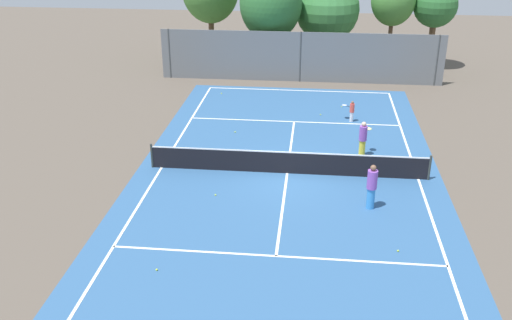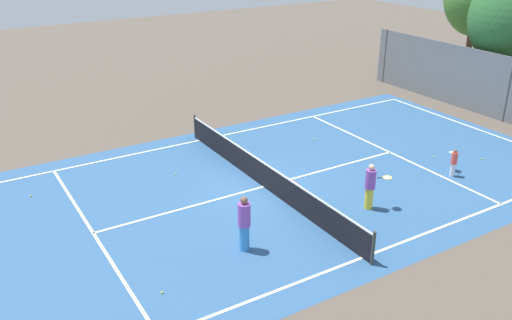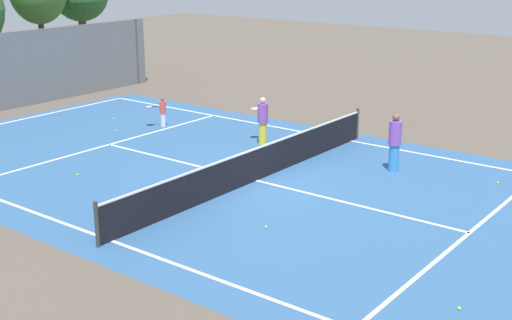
{
  "view_description": "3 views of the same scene",
  "coord_description": "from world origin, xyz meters",
  "px_view_note": "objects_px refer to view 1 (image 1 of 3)",
  "views": [
    {
      "loc": [
        1.05,
        -22.43,
        10.61
      ],
      "look_at": [
        -1.27,
        -0.68,
        0.87
      ],
      "focal_mm": 40.66,
      "sensor_mm": 36.0,
      "label": 1
    },
    {
      "loc": [
        15.45,
        -9.7,
        9.09
      ],
      "look_at": [
        0.3,
        -0.51,
        1.32
      ],
      "focal_mm": 38.22,
      "sensor_mm": 36.0,
      "label": 2
    },
    {
      "loc": [
        -15.14,
        -11.59,
        6.45
      ],
      "look_at": [
        -0.92,
        -0.7,
        0.98
      ],
      "focal_mm": 48.4,
      "sensor_mm": 36.0,
      "label": 3
    }
  ],
  "objects_px": {
    "tennis_ball_1": "(398,251)",
    "tennis_ball_3": "(215,195)",
    "tennis_ball_4": "(217,161)",
    "tennis_ball_8": "(221,93)",
    "player_0": "(363,138)",
    "ball_crate": "(309,164)",
    "player_1": "(351,111)",
    "tennis_ball_0": "(235,132)",
    "tennis_ball_2": "(157,270)",
    "player_2": "(372,186)",
    "tennis_ball_6": "(342,106)",
    "tennis_ball_5": "(321,115)"
  },
  "relations": [
    {
      "from": "tennis_ball_3",
      "to": "tennis_ball_6",
      "type": "height_order",
      "value": "same"
    },
    {
      "from": "ball_crate",
      "to": "tennis_ball_8",
      "type": "xyz_separation_m",
      "value": [
        -5.53,
        10.13,
        -0.15
      ]
    },
    {
      "from": "tennis_ball_1",
      "to": "tennis_ball_5",
      "type": "height_order",
      "value": "same"
    },
    {
      "from": "tennis_ball_4",
      "to": "tennis_ball_8",
      "type": "bearing_deg",
      "value": 98.19
    },
    {
      "from": "tennis_ball_3",
      "to": "tennis_ball_4",
      "type": "xyz_separation_m",
      "value": [
        -0.48,
        3.3,
        0.0
      ]
    },
    {
      "from": "tennis_ball_8",
      "to": "tennis_ball_2",
      "type": "bearing_deg",
      "value": -87.12
    },
    {
      "from": "player_0",
      "to": "ball_crate",
      "type": "distance_m",
      "value": 2.9
    },
    {
      "from": "tennis_ball_3",
      "to": "tennis_ball_0",
      "type": "bearing_deg",
      "value": 91.48
    },
    {
      "from": "ball_crate",
      "to": "tennis_ball_3",
      "type": "distance_m",
      "value": 4.75
    },
    {
      "from": "tennis_ball_8",
      "to": "player_2",
      "type": "bearing_deg",
      "value": -59.74
    },
    {
      "from": "tennis_ball_0",
      "to": "tennis_ball_5",
      "type": "relative_size",
      "value": 1.0
    },
    {
      "from": "tennis_ball_1",
      "to": "tennis_ball_8",
      "type": "height_order",
      "value": "same"
    },
    {
      "from": "ball_crate",
      "to": "tennis_ball_8",
      "type": "height_order",
      "value": "ball_crate"
    },
    {
      "from": "tennis_ball_1",
      "to": "tennis_ball_8",
      "type": "distance_m",
      "value": 18.62
    },
    {
      "from": "ball_crate",
      "to": "tennis_ball_2",
      "type": "relative_size",
      "value": 6.78
    },
    {
      "from": "tennis_ball_3",
      "to": "tennis_ball_1",
      "type": "bearing_deg",
      "value": -26.33
    },
    {
      "from": "player_2",
      "to": "player_0",
      "type": "bearing_deg",
      "value": 90.19
    },
    {
      "from": "tennis_ball_3",
      "to": "tennis_ball_8",
      "type": "distance_m",
      "value": 13.32
    },
    {
      "from": "tennis_ball_1",
      "to": "tennis_ball_3",
      "type": "height_order",
      "value": "same"
    },
    {
      "from": "player_0",
      "to": "tennis_ball_8",
      "type": "xyz_separation_m",
      "value": [
        -7.89,
        8.58,
        -0.82
      ]
    },
    {
      "from": "player_1",
      "to": "player_2",
      "type": "relative_size",
      "value": 0.63
    },
    {
      "from": "tennis_ball_1",
      "to": "tennis_ball_4",
      "type": "xyz_separation_m",
      "value": [
        -7.19,
        6.62,
        0.0
      ]
    },
    {
      "from": "tennis_ball_2",
      "to": "tennis_ball_4",
      "type": "distance_m",
      "value": 8.55
    },
    {
      "from": "tennis_ball_3",
      "to": "tennis_ball_6",
      "type": "relative_size",
      "value": 1.0
    },
    {
      "from": "tennis_ball_5",
      "to": "tennis_ball_0",
      "type": "bearing_deg",
      "value": -144.28
    },
    {
      "from": "ball_crate",
      "to": "tennis_ball_6",
      "type": "bearing_deg",
      "value": 78.91
    },
    {
      "from": "player_1",
      "to": "tennis_ball_4",
      "type": "distance_m",
      "value": 8.53
    },
    {
      "from": "player_2",
      "to": "tennis_ball_1",
      "type": "distance_m",
      "value": 3.17
    },
    {
      "from": "player_1",
      "to": "tennis_ball_2",
      "type": "distance_m",
      "value": 15.88
    },
    {
      "from": "tennis_ball_3",
      "to": "tennis_ball_5",
      "type": "xyz_separation_m",
      "value": [
        4.09,
        9.96,
        0.0
      ]
    },
    {
      "from": "tennis_ball_1",
      "to": "tennis_ball_4",
      "type": "height_order",
      "value": "same"
    },
    {
      "from": "player_0",
      "to": "ball_crate",
      "type": "bearing_deg",
      "value": -146.76
    },
    {
      "from": "player_2",
      "to": "ball_crate",
      "type": "bearing_deg",
      "value": 124.74
    },
    {
      "from": "tennis_ball_4",
      "to": "tennis_ball_6",
      "type": "height_order",
      "value": "same"
    },
    {
      "from": "player_0",
      "to": "tennis_ball_8",
      "type": "distance_m",
      "value": 11.68
    },
    {
      "from": "tennis_ball_4",
      "to": "player_1",
      "type": "bearing_deg",
      "value": 43.59
    },
    {
      "from": "ball_crate",
      "to": "tennis_ball_2",
      "type": "distance_m",
      "value": 9.48
    },
    {
      "from": "ball_crate",
      "to": "tennis_ball_4",
      "type": "height_order",
      "value": "ball_crate"
    },
    {
      "from": "player_1",
      "to": "tennis_ball_0",
      "type": "distance_m",
      "value": 6.32
    },
    {
      "from": "player_2",
      "to": "ball_crate",
      "type": "xyz_separation_m",
      "value": [
        -2.38,
        3.43,
        -0.73
      ]
    },
    {
      "from": "tennis_ball_6",
      "to": "tennis_ball_8",
      "type": "relative_size",
      "value": 1.0
    },
    {
      "from": "tennis_ball_5",
      "to": "ball_crate",
      "type": "bearing_deg",
      "value": -93.84
    },
    {
      "from": "player_1",
      "to": "tennis_ball_5",
      "type": "relative_size",
      "value": 17.1
    },
    {
      "from": "tennis_ball_0",
      "to": "tennis_ball_2",
      "type": "distance_m",
      "value": 12.15
    },
    {
      "from": "player_2",
      "to": "tennis_ball_8",
      "type": "bearing_deg",
      "value": 120.26
    },
    {
      "from": "player_1",
      "to": "tennis_ball_6",
      "type": "xyz_separation_m",
      "value": [
        -0.4,
        2.32,
        -0.56
      ]
    },
    {
      "from": "tennis_ball_0",
      "to": "tennis_ball_5",
      "type": "bearing_deg",
      "value": 35.72
    },
    {
      "from": "tennis_ball_2",
      "to": "tennis_ball_3",
      "type": "bearing_deg",
      "value": 79.43
    },
    {
      "from": "tennis_ball_0",
      "to": "tennis_ball_1",
      "type": "relative_size",
      "value": 1.0
    },
    {
      "from": "player_2",
      "to": "tennis_ball_5",
      "type": "xyz_separation_m",
      "value": [
        -1.91,
        10.32,
        -0.88
      ]
    }
  ]
}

